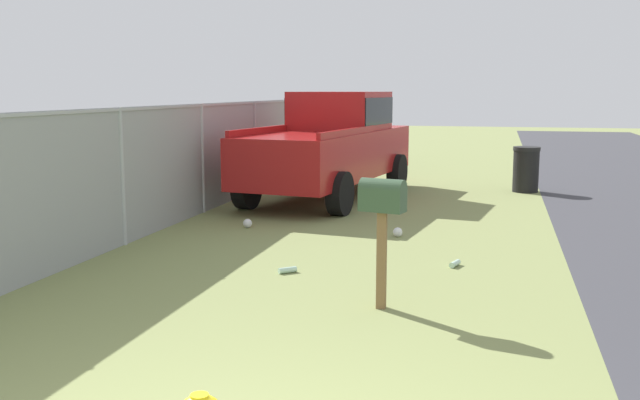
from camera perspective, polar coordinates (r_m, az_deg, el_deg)
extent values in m
cube|color=brown|center=(7.02, 4.94, -4.81)|extent=(0.09, 0.09, 0.97)
cube|color=#334C33|center=(6.90, 5.00, -0.02)|extent=(0.29, 0.47, 0.22)
cylinder|color=#334C33|center=(6.89, 5.01, 0.89)|extent=(0.29, 0.47, 0.20)
cube|color=red|center=(7.00, 5.15, 0.65)|extent=(0.02, 0.04, 0.18)
cube|color=maroon|center=(14.07, 0.70, 3.69)|extent=(5.51, 2.52, 0.90)
cube|color=maroon|center=(14.62, 1.63, 7.14)|extent=(2.02, 1.89, 0.76)
cube|color=black|center=(14.62, 1.63, 7.14)|extent=(1.97, 1.92, 0.53)
cube|color=maroon|center=(13.30, -4.48, 5.57)|extent=(2.75, 0.47, 0.12)
cube|color=maroon|center=(12.65, 2.25, 5.43)|extent=(2.75, 0.47, 0.12)
cylinder|color=black|center=(16.07, 0.01, 2.54)|extent=(0.79, 0.36, 0.76)
cylinder|color=black|center=(15.49, 6.17, 2.25)|extent=(0.79, 0.36, 0.76)
cylinder|color=black|center=(12.91, -5.87, 0.96)|extent=(0.79, 0.36, 0.76)
cylinder|color=black|center=(12.18, 1.60, 0.53)|extent=(0.79, 0.36, 0.76)
cylinder|color=black|center=(15.62, 16.10, 2.21)|extent=(0.53, 0.53, 0.87)
cylinder|color=black|center=(15.58, 16.17, 3.95)|extent=(0.56, 0.56, 0.08)
cylinder|color=#9EA3A8|center=(10.14, -15.51, 1.78)|extent=(0.07, 0.07, 1.90)
cylinder|color=#9EA3A8|center=(12.58, -9.37, 3.28)|extent=(0.07, 0.07, 1.90)
cylinder|color=#9EA3A8|center=(15.12, -5.24, 4.27)|extent=(0.07, 0.07, 1.90)
cylinder|color=#9EA3A8|center=(17.72, -2.31, 4.96)|extent=(0.07, 0.07, 1.90)
cylinder|color=#9EA3A8|center=(20.36, -0.12, 5.46)|extent=(0.07, 0.07, 1.90)
cylinder|color=#9EA3A8|center=(23.02, 1.56, 5.84)|extent=(0.07, 0.07, 1.90)
cube|color=#9EA3A8|center=(13.80, -7.19, 7.62)|extent=(19.17, 0.04, 0.04)
cube|color=gray|center=(13.84, -7.12, 3.82)|extent=(19.17, 0.01, 1.90)
sphere|color=silver|center=(11.19, -5.80, -1.86)|extent=(0.14, 0.14, 0.14)
cylinder|color=#B2D8BF|center=(8.43, -2.61, -5.60)|extent=(0.20, 0.21, 0.07)
cylinder|color=#B2D8BF|center=(8.88, 10.71, -5.01)|extent=(0.23, 0.13, 0.07)
sphere|color=silver|center=(10.51, 6.21, -2.57)|extent=(0.14, 0.14, 0.14)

